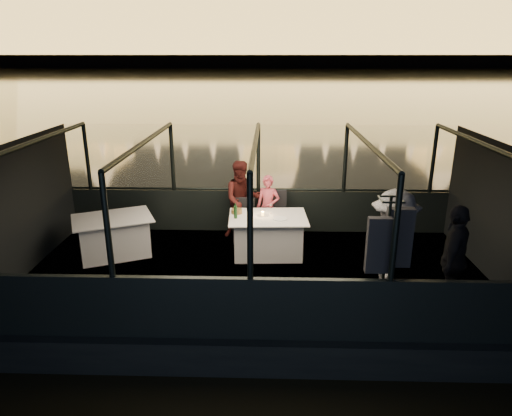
{
  "coord_description": "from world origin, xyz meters",
  "views": [
    {
      "loc": [
        0.23,
        -7.29,
        4.15
      ],
      "look_at": [
        0.0,
        0.4,
        1.55
      ],
      "focal_mm": 32.0,
      "sensor_mm": 36.0,
      "label": 1
    }
  ],
  "objects_px": {
    "person_man_maroon": "(242,202)",
    "dining_table_aft": "(114,236)",
    "coat_stand": "(384,271)",
    "person_woman_coral": "(268,204)",
    "passenger_stripe": "(392,255)",
    "dining_table_central": "(268,236)",
    "wine_bottle": "(235,210)",
    "passenger_dark": "(454,258)",
    "chair_port_right": "(275,220)",
    "chair_port_left": "(245,220)"
  },
  "relations": [
    {
      "from": "person_man_maroon",
      "to": "dining_table_aft",
      "type": "bearing_deg",
      "value": -169.4
    },
    {
      "from": "coat_stand",
      "to": "person_woman_coral",
      "type": "xyz_separation_m",
      "value": [
        -1.57,
        3.31,
        -0.15
      ]
    },
    {
      "from": "coat_stand",
      "to": "passenger_stripe",
      "type": "xyz_separation_m",
      "value": [
        0.26,
        0.61,
        -0.05
      ]
    },
    {
      "from": "dining_table_central",
      "to": "wine_bottle",
      "type": "bearing_deg",
      "value": -170.72
    },
    {
      "from": "dining_table_aft",
      "to": "passenger_stripe",
      "type": "distance_m",
      "value": 5.07
    },
    {
      "from": "dining_table_central",
      "to": "coat_stand",
      "type": "xyz_separation_m",
      "value": [
        1.57,
        -2.47,
        0.51
      ]
    },
    {
      "from": "passenger_stripe",
      "to": "wine_bottle",
      "type": "relative_size",
      "value": 6.27
    },
    {
      "from": "dining_table_central",
      "to": "passenger_dark",
      "type": "relative_size",
      "value": 0.87
    },
    {
      "from": "chair_port_right",
      "to": "passenger_stripe",
      "type": "relative_size",
      "value": 0.54
    },
    {
      "from": "chair_port_left",
      "to": "chair_port_right",
      "type": "relative_size",
      "value": 0.86
    },
    {
      "from": "chair_port_left",
      "to": "person_woman_coral",
      "type": "height_order",
      "value": "person_woman_coral"
    },
    {
      "from": "coat_stand",
      "to": "dining_table_aft",
      "type": "bearing_deg",
      "value": 152.21
    },
    {
      "from": "coat_stand",
      "to": "passenger_dark",
      "type": "relative_size",
      "value": 1.18
    },
    {
      "from": "dining_table_aft",
      "to": "person_woman_coral",
      "type": "height_order",
      "value": "person_woman_coral"
    },
    {
      "from": "person_woman_coral",
      "to": "passenger_dark",
      "type": "relative_size",
      "value": 0.8
    },
    {
      "from": "dining_table_central",
      "to": "chair_port_right",
      "type": "height_order",
      "value": "chair_port_right"
    },
    {
      "from": "dining_table_central",
      "to": "coat_stand",
      "type": "height_order",
      "value": "coat_stand"
    },
    {
      "from": "passenger_stripe",
      "to": "wine_bottle",
      "type": "bearing_deg",
      "value": 73.52
    },
    {
      "from": "chair_port_left",
      "to": "passenger_dark",
      "type": "xyz_separation_m",
      "value": [
        3.19,
        -2.58,
        0.4
      ]
    },
    {
      "from": "chair_port_left",
      "to": "chair_port_right",
      "type": "height_order",
      "value": "chair_port_right"
    },
    {
      "from": "chair_port_left",
      "to": "passenger_dark",
      "type": "relative_size",
      "value": 0.52
    },
    {
      "from": "dining_table_central",
      "to": "chair_port_right",
      "type": "bearing_deg",
      "value": 78.31
    },
    {
      "from": "person_woman_coral",
      "to": "passenger_stripe",
      "type": "distance_m",
      "value": 3.26
    },
    {
      "from": "dining_table_central",
      "to": "chair_port_left",
      "type": "height_order",
      "value": "chair_port_left"
    },
    {
      "from": "dining_table_aft",
      "to": "chair_port_right",
      "type": "height_order",
      "value": "chair_port_right"
    },
    {
      "from": "person_woman_coral",
      "to": "person_man_maroon",
      "type": "height_order",
      "value": "person_man_maroon"
    },
    {
      "from": "dining_table_aft",
      "to": "passenger_dark",
      "type": "distance_m",
      "value": 5.93
    },
    {
      "from": "coat_stand",
      "to": "wine_bottle",
      "type": "relative_size",
      "value": 6.62
    },
    {
      "from": "chair_port_right",
      "to": "passenger_dark",
      "type": "relative_size",
      "value": 0.6
    },
    {
      "from": "chair_port_right",
      "to": "coat_stand",
      "type": "relative_size",
      "value": 0.51
    },
    {
      "from": "dining_table_aft",
      "to": "person_woman_coral",
      "type": "relative_size",
      "value": 1.07
    },
    {
      "from": "chair_port_right",
      "to": "passenger_stripe",
      "type": "height_order",
      "value": "passenger_stripe"
    },
    {
      "from": "dining_table_aft",
      "to": "coat_stand",
      "type": "xyz_separation_m",
      "value": [
        4.48,
        -2.36,
        0.51
      ]
    },
    {
      "from": "coat_stand",
      "to": "wine_bottle",
      "type": "xyz_separation_m",
      "value": [
        -2.17,
        2.37,
        0.02
      ]
    },
    {
      "from": "coat_stand",
      "to": "passenger_dark",
      "type": "xyz_separation_m",
      "value": [
        1.14,
        0.56,
        -0.05
      ]
    },
    {
      "from": "coat_stand",
      "to": "person_woman_coral",
      "type": "relative_size",
      "value": 1.47
    },
    {
      "from": "passenger_stripe",
      "to": "dining_table_central",
      "type": "bearing_deg",
      "value": 63.98
    },
    {
      "from": "person_woman_coral",
      "to": "coat_stand",
      "type": "bearing_deg",
      "value": -48.96
    },
    {
      "from": "dining_table_central",
      "to": "person_woman_coral",
      "type": "relative_size",
      "value": 1.09
    },
    {
      "from": "dining_table_central",
      "to": "coat_stand",
      "type": "bearing_deg",
      "value": -57.59
    },
    {
      "from": "dining_table_aft",
      "to": "person_woman_coral",
      "type": "xyz_separation_m",
      "value": [
        2.91,
        0.94,
        0.36
      ]
    },
    {
      "from": "chair_port_left",
      "to": "wine_bottle",
      "type": "distance_m",
      "value": 0.9
    },
    {
      "from": "person_woman_coral",
      "to": "passenger_stripe",
      "type": "height_order",
      "value": "passenger_stripe"
    },
    {
      "from": "dining_table_aft",
      "to": "passenger_stripe",
      "type": "bearing_deg",
      "value": -20.32
    },
    {
      "from": "dining_table_aft",
      "to": "wine_bottle",
      "type": "xyz_separation_m",
      "value": [
        2.31,
        0.01,
        0.53
      ]
    },
    {
      "from": "passenger_dark",
      "to": "person_woman_coral",
      "type": "bearing_deg",
      "value": -103.68
    },
    {
      "from": "dining_table_aft",
      "to": "coat_stand",
      "type": "relative_size",
      "value": 0.73
    },
    {
      "from": "dining_table_aft",
      "to": "chair_port_right",
      "type": "distance_m",
      "value": 3.16
    },
    {
      "from": "passenger_stripe",
      "to": "passenger_dark",
      "type": "xyz_separation_m",
      "value": [
        0.89,
        -0.05,
        0.0
      ]
    },
    {
      "from": "coat_stand",
      "to": "passenger_dark",
      "type": "distance_m",
      "value": 1.27
    }
  ]
}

